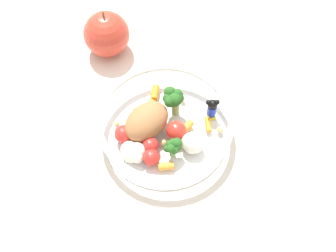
% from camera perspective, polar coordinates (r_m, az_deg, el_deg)
% --- Properties ---
extents(ground_plane, '(2.40, 2.40, 0.00)m').
position_cam_1_polar(ground_plane, '(0.73, -0.72, -1.58)').
color(ground_plane, silver).
extents(food_container, '(0.22, 0.22, 0.06)m').
position_cam_1_polar(food_container, '(0.71, -0.66, -0.26)').
color(food_container, white).
rests_on(food_container, ground_plane).
extents(loose_apple, '(0.08, 0.08, 0.10)m').
position_cam_1_polar(loose_apple, '(0.82, -7.93, 11.66)').
color(loose_apple, '#BC3828').
rests_on(loose_apple, ground_plane).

